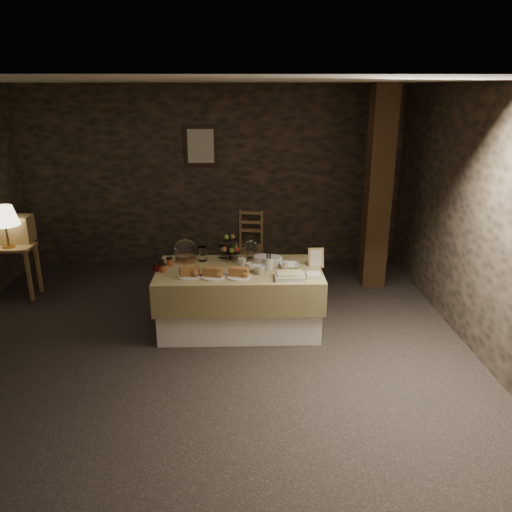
{
  "coord_description": "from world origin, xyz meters",
  "views": [
    {
      "loc": [
        0.42,
        -4.75,
        2.55
      ],
      "look_at": [
        0.57,
        0.2,
        0.86
      ],
      "focal_mm": 35.0,
      "sensor_mm": 36.0,
      "label": 1
    }
  ],
  "objects_px": {
    "console_table": "(8,256)",
    "wine_rack": "(15,229)",
    "chair": "(249,242)",
    "table_lamp": "(4,216)",
    "timber_column": "(378,189)",
    "fruit_stand": "(230,249)",
    "buffet_table": "(239,294)"
  },
  "relations": [
    {
      "from": "table_lamp",
      "to": "wine_rack",
      "type": "bearing_deg",
      "value": 90.0
    },
    {
      "from": "buffet_table",
      "to": "console_table",
      "type": "xyz_separation_m",
      "value": [
        -2.89,
        0.96,
        0.14
      ]
    },
    {
      "from": "table_lamp",
      "to": "chair",
      "type": "relative_size",
      "value": 0.82
    },
    {
      "from": "table_lamp",
      "to": "chair",
      "type": "height_order",
      "value": "table_lamp"
    },
    {
      "from": "wine_rack",
      "to": "fruit_stand",
      "type": "xyz_separation_m",
      "value": [
        2.74,
        -0.83,
        -0.02
      ]
    },
    {
      "from": "buffet_table",
      "to": "table_lamp",
      "type": "relative_size",
      "value": 3.38
    },
    {
      "from": "buffet_table",
      "to": "chair",
      "type": "bearing_deg",
      "value": 86.01
    },
    {
      "from": "wine_rack",
      "to": "chair",
      "type": "bearing_deg",
      "value": 17.26
    },
    {
      "from": "table_lamp",
      "to": "timber_column",
      "type": "distance_m",
      "value": 4.65
    },
    {
      "from": "table_lamp",
      "to": "fruit_stand",
      "type": "xyz_separation_m",
      "value": [
        2.74,
        -0.6,
        -0.24
      ]
    },
    {
      "from": "wine_rack",
      "to": "timber_column",
      "type": "relative_size",
      "value": 0.16
    },
    {
      "from": "table_lamp",
      "to": "timber_column",
      "type": "relative_size",
      "value": 0.2
    },
    {
      "from": "buffet_table",
      "to": "chair",
      "type": "xyz_separation_m",
      "value": [
        0.14,
        2.07,
        -0.04
      ]
    },
    {
      "from": "buffet_table",
      "to": "wine_rack",
      "type": "bearing_deg",
      "value": 158.06
    },
    {
      "from": "buffet_table",
      "to": "fruit_stand",
      "type": "relative_size",
      "value": 5.48
    },
    {
      "from": "console_table",
      "to": "wine_rack",
      "type": "distance_m",
      "value": 0.35
    },
    {
      "from": "buffet_table",
      "to": "fruit_stand",
      "type": "bearing_deg",
      "value": 107.11
    },
    {
      "from": "buffet_table",
      "to": "timber_column",
      "type": "distance_m",
      "value": 2.37
    },
    {
      "from": "table_lamp",
      "to": "fruit_stand",
      "type": "relative_size",
      "value": 1.62
    },
    {
      "from": "timber_column",
      "to": "console_table",
      "type": "bearing_deg",
      "value": -176.2
    },
    {
      "from": "chair",
      "to": "wine_rack",
      "type": "bearing_deg",
      "value": -152.1
    },
    {
      "from": "wine_rack",
      "to": "fruit_stand",
      "type": "relative_size",
      "value": 1.31
    },
    {
      "from": "table_lamp",
      "to": "timber_column",
      "type": "xyz_separation_m",
      "value": [
        4.63,
        0.36,
        0.23
      ]
    },
    {
      "from": "timber_column",
      "to": "fruit_stand",
      "type": "bearing_deg",
      "value": -153.03
    },
    {
      "from": "buffet_table",
      "to": "console_table",
      "type": "height_order",
      "value": "buffet_table"
    },
    {
      "from": "chair",
      "to": "timber_column",
      "type": "height_order",
      "value": "timber_column"
    },
    {
      "from": "console_table",
      "to": "table_lamp",
      "type": "relative_size",
      "value": 1.29
    },
    {
      "from": "table_lamp",
      "to": "chair",
      "type": "xyz_separation_m",
      "value": [
        2.98,
        1.16,
        -0.71
      ]
    },
    {
      "from": "fruit_stand",
      "to": "timber_column",
      "type": "bearing_deg",
      "value": 26.97
    },
    {
      "from": "chair",
      "to": "fruit_stand",
      "type": "distance_m",
      "value": 1.83
    },
    {
      "from": "wine_rack",
      "to": "chair",
      "type": "relative_size",
      "value": 0.66
    },
    {
      "from": "fruit_stand",
      "to": "console_table",
      "type": "bearing_deg",
      "value": 166.9
    }
  ]
}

